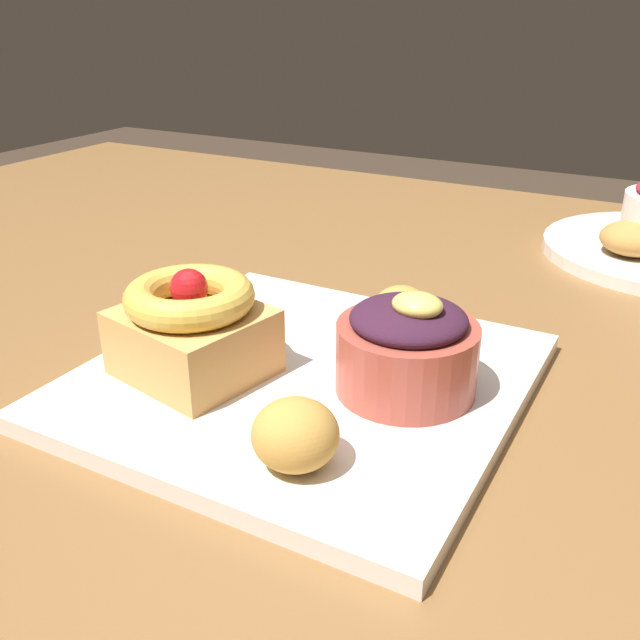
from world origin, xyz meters
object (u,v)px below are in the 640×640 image
cake_slice (192,327)px  berry_ramekin (407,348)px  back_pastry (634,239)px  fritter_front (295,434)px  fritter_middle (401,309)px  front_plate (305,379)px

cake_slice → berry_ramekin: (0.13, 0.04, -0.00)m
cake_slice → back_pastry: (0.21, 0.38, -0.02)m
berry_ramekin → fritter_front: berry_ramekin is taller
fritter_front → fritter_middle: bearing=95.4°
front_plate → berry_ramekin: bearing=7.9°
fritter_front → back_pastry: 0.44m
front_plate → fritter_front: 0.10m
front_plate → cake_slice: cake_slice is taller
cake_slice → fritter_front: size_ratio=2.21×
berry_ramekin → back_pastry: size_ratio=1.41×
berry_ramekin → fritter_middle: bearing=115.0°
back_pastry → fritter_middle: bearing=-116.0°
cake_slice → berry_ramekin: cake_slice is taller
front_plate → fritter_front: fritter_front is taller
berry_ramekin → front_plate: bearing=-172.1°
front_plate → fritter_front: bearing=-62.8°
front_plate → fritter_middle: size_ratio=6.26×
cake_slice → back_pastry: bearing=60.4°
fritter_middle → cake_slice: bearing=-126.4°
cake_slice → back_pastry: size_ratio=1.65×
fritter_front → back_pastry: size_ratio=0.74×
back_pastry → berry_ramekin: bearing=-104.8°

